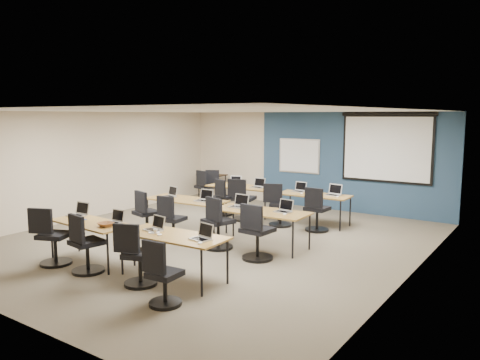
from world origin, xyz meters
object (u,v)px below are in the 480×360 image
Objects in this scene: training_table_back_left at (243,188)px; laptop_0 at (79,212)px; training_table_mid_left at (186,201)px; laptop_2 at (155,227)px; task_chair_1 at (85,249)px; task_chair_10 at (279,208)px; task_chair_3 at (162,279)px; task_chair_9 at (242,203)px; training_table_mid_right at (261,213)px; task_chair_4 at (145,217)px; training_table_back_right at (314,196)px; laptop_1 at (115,220)px; laptop_5 at (204,198)px; laptop_7 at (284,209)px; laptop_9 at (258,185)px; laptop_3 at (202,236)px; task_chair_8 at (222,200)px; laptop_6 at (239,204)px; task_chair_7 at (256,237)px; utility_table at (212,177)px; laptop_10 at (299,189)px; training_table_front_left at (91,225)px; laptop_8 at (234,182)px; task_chair_0 at (52,241)px; whiteboard at (299,156)px; spare_chair_b at (204,190)px; training_table_front_right at (173,237)px; task_chair_2 at (137,260)px; laptop_4 at (170,194)px; laptop_11 at (334,193)px; projector_screen at (387,144)px; spare_chair_a at (217,189)px; task_chair_11 at (316,213)px.

laptop_0 reaches higher than training_table_back_left.
training_table_mid_left is 6.23× the size of laptop_2.
task_chair_1 is 3.35× the size of laptop_2.
training_table_mid_left is 2.53m from laptop_0.
task_chair_10 is at bearing 99.06° from laptop_2.
task_chair_3 is 0.90× the size of task_chair_9.
training_table_mid_right is 2.59m from task_chair_4.
laptop_1 reaches higher than training_table_back_right.
laptop_7 is (2.04, -0.04, -0.00)m from laptop_5.
laptop_7 is at bearing -47.73° from laptop_9.
laptop_3 is 0.32× the size of task_chair_8.
laptop_6 is 1.33m from task_chair_7.
laptop_10 is at bearing -21.88° from utility_table.
task_chair_9 is at bearing 89.26° from training_table_front_left.
task_chair_9 is (0.85, -0.85, -0.35)m from laptop_8.
whiteboard is at bearing 58.86° from task_chair_0.
laptop_6 is 0.34× the size of spare_chair_b.
training_table_front_right is 0.93× the size of training_table_mid_right.
task_chair_2 is at bearing -51.84° from task_chair_8.
whiteboard is at bearing 99.57° from task_chair_3.
training_table_front_left is at bearing -59.40° from task_chair_4.
laptop_4 is 1.01× the size of laptop_8.
task_chair_10 is at bearing 77.13° from laptop_1.
laptop_5 is (-1.59, 0.19, 0.10)m from training_table_mid_right.
training_table_front_left is 5.30m from training_table_back_right.
task_chair_9 is (-2.09, 5.02, 0.05)m from task_chair_3.
task_chair_7 is (-0.02, 1.55, -0.36)m from laptop_3.
laptop_11 is at bearing 86.93° from laptop_2.
laptop_11 is (2.10, 0.76, 0.36)m from task_chair_9.
projector_screen is 4.12m from laptop_8.
training_table_back_left is at bearing 86.11° from task_chair_2.
laptop_11 reaches higher than spare_chair_a.
laptop_4 is 3.03m from laptop_7.
laptop_8 is 0.29× the size of task_chair_9.
laptop_4 is 3.16m from task_chair_7.
laptop_5 is 0.33× the size of task_chair_11.
task_chair_10 is (0.02, 4.05, -0.36)m from laptop_2.
laptop_2 is (-0.44, 0.05, 0.10)m from training_table_front_right.
spare_chair_a is at bearing 117.71° from task_chair_3.
task_chair_4 is at bearing -136.05° from laptop_5.
task_chair_1 and task_chair_11 have the same top height.
task_chair_1 is at bearing -82.29° from training_table_mid_left.
laptop_5 reaches higher than laptop_2.
utility_table is at bearing 136.03° from laptop_6.
laptop_4 is 3.04m from spare_chair_b.
laptop_2 is 4.07m from task_chair_10.
training_table_back_right is 4.72m from laptop_3.
laptop_6 is at bearing -87.72° from laptop_10.
projector_screen is 5.61m from laptop_4.
task_chair_4 is at bearing -164.83° from training_table_mid_right.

